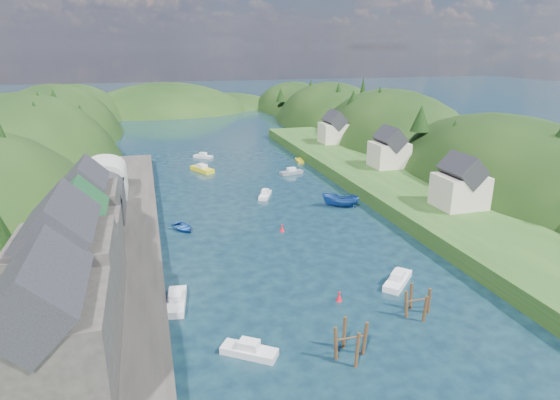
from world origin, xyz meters
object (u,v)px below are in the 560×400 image
object	(u,v)px
piling_cluster_near	(350,344)
channel_buoy_near	(339,297)
channel_buoy_far	(282,228)
piling_cluster_far	(418,305)

from	to	relation	value
piling_cluster_near	channel_buoy_near	distance (m)	9.61
channel_buoy_near	channel_buoy_far	size ratio (longest dim) A/B	1.00
piling_cluster_near	channel_buoy_near	world-z (taller)	piling_cluster_near
piling_cluster_far	channel_buoy_near	distance (m)	8.09
piling_cluster_near	piling_cluster_far	size ratio (longest dim) A/B	1.12
channel_buoy_far	channel_buoy_near	bearing A→B (deg)	-89.14
piling_cluster_far	channel_buoy_far	xyz separation A→B (m)	(-6.84, 25.57, -0.68)
piling_cluster_near	channel_buoy_near	bearing A→B (deg)	72.77
channel_buoy_near	piling_cluster_far	bearing A→B (deg)	-35.99
piling_cluster_far	channel_buoy_near	world-z (taller)	piling_cluster_far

